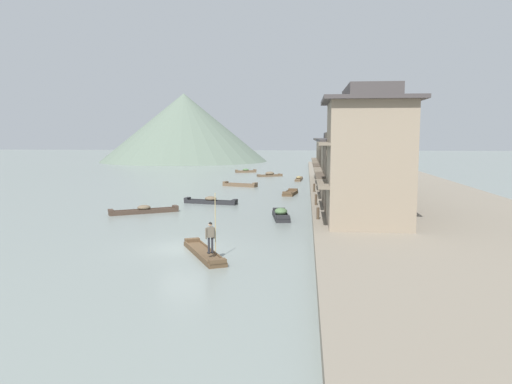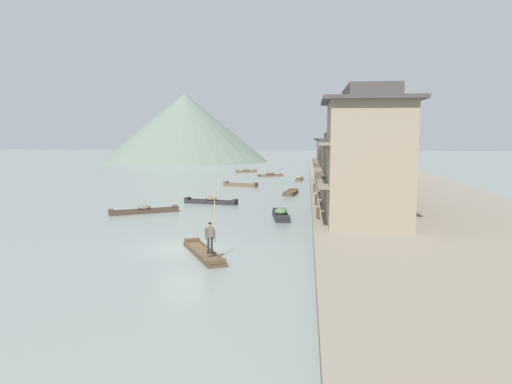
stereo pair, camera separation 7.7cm
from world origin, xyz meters
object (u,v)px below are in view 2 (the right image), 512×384
Objects in this scene: boat_moored_far at (299,179)px; mooring_post_dock_near at (318,213)px; boat_midriver_drifting at (211,201)px; mooring_post_dock_mid at (316,200)px; boat_midriver_upstream at (144,211)px; house_waterfront_nearest at (368,158)px; boat_moored_third at (290,193)px; house_waterfront_second at (360,171)px; house_waterfront_far at (336,159)px; house_waterfront_end at (336,156)px; boat_moored_second at (281,215)px; mooring_post_dock_far at (314,188)px; boat_moored_nearest at (270,175)px; boatman_person at (210,234)px; boat_crossing_west at (240,185)px; boat_foreground_poled at (203,253)px; house_waterfront_narrow at (346,162)px; boat_upstream_distant at (246,171)px; house_waterfront_tall at (354,166)px.

mooring_post_dock_near is at bearing -87.10° from boat_moored_far.
boat_midriver_drifting is 10.62m from mooring_post_dock_mid.
house_waterfront_nearest is at bearing -21.47° from boat_midriver_upstream.
house_waterfront_nearest is at bearing -74.95° from boat_moored_third.
house_waterfront_second reaches higher than boat_midriver_upstream.
house_waterfront_far is 0.88× the size of house_waterfront_end.
boat_moored_second is 13.51m from mooring_post_dock_far.
boat_moored_third is at bearing -80.54° from boat_moored_nearest.
boatman_person reaches higher than boat_midriver_upstream.
boat_crossing_west is at bearing -99.16° from boat_moored_nearest.
mooring_post_dock_mid is (9.13, -20.37, 0.87)m from boat_crossing_west.
house_waterfront_narrow is (9.48, 27.08, 3.49)m from boat_foreground_poled.
house_waterfront_far reaches higher than boat_moored_far.
mooring_post_dock_far is at bearing 99.45° from house_waterfront_nearest.
house_waterfront_narrow is at bearing 27.53° from mooring_post_dock_far.
boat_moored_far is at bearing 97.30° from house_waterfront_nearest.
boat_upstream_distant is (-5.81, 61.11, -1.16)m from boatman_person.
house_waterfront_far is (16.73, 20.24, 3.41)m from boat_midriver_upstream.
boat_moored_far is at bearing -53.40° from boat_moored_nearest.
house_waterfront_second is at bearing -33.22° from mooring_post_dock_mid.
mooring_post_dock_near reaches higher than boat_foreground_poled.
boat_crossing_west is (-7.25, -9.67, -0.01)m from boat_moored_far.
boat_midriver_drifting reaches higher than boat_crossing_west.
boatman_person is at bearing -88.93° from boat_moored_nearest.
boat_midriver_drifting is 15.30m from house_waterfront_narrow.
boatman_person reaches higher than mooring_post_dock_far.
boat_upstream_distant reaches higher than boat_moored_third.
boat_midriver_drifting is at bearing -87.62° from boat_upstream_distant.
house_waterfront_nearest is (5.61, -20.87, 4.75)m from boat_moored_third.
boat_crossing_west is (2.25, -24.02, -0.07)m from boat_upstream_distant.
house_waterfront_second reaches higher than boat_moored_second.
boat_midriver_drifting is at bearing -95.60° from boat_moored_nearest.
house_waterfront_nearest reaches higher than boat_crossing_west.
boatman_person is 12.32m from house_waterfront_nearest.
mooring_post_dock_far is (9.13, -10.54, 0.85)m from boat_crossing_west.
boat_moored_nearest is at bearing 107.53° from house_waterfront_tall.
boat_moored_nearest is 26.89m from house_waterfront_narrow.
boatman_person is 3.65× the size of mooring_post_dock_far.
boat_moored_second is 29.97m from house_waterfront_end.
boat_midriver_upstream is at bearing 172.72° from boat_moored_second.
house_waterfront_end is (9.21, 41.37, 3.48)m from boat_foreground_poled.
mooring_post_dock_near is at bearing -100.04° from house_waterfront_narrow.
mooring_post_dock_far reaches higher than boat_crossing_west.
house_waterfront_second is at bearing -88.19° from house_waterfront_far.
mooring_post_dock_near is (-3.44, -11.78, -2.60)m from house_waterfront_tall.
boat_upstream_distant reaches higher than boat_crossing_west.
house_waterfront_end is (5.76, 29.22, 3.32)m from boat_moored_second.
house_waterfront_tall is 6.69m from mooring_post_dock_far.
mooring_post_dock_far is at bearing -100.72° from house_waterfront_end.
boat_upstream_distant is at bearing 114.07° from house_waterfront_narrow.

